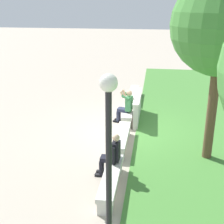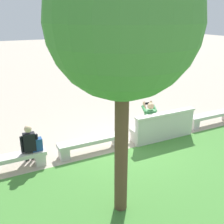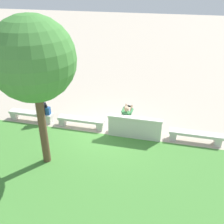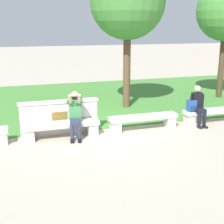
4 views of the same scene
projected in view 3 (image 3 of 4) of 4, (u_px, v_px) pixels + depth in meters
The scene contains 11 objects.
ground_plane at pixel (108, 130), 11.80m from camera, with size 80.00×80.00×0.00m, color #B2A593.
grass_strip at pixel (72, 203), 8.03m from camera, with size 21.70×8.00×0.03m, color #478438.
bench_main at pixel (195, 136), 10.86m from camera, with size 2.16×0.40×0.45m.
bench_near at pixel (136, 128), 11.39m from camera, with size 2.16×0.40×0.45m.
bench_mid at pixel (81, 121), 11.92m from camera, with size 2.16×0.40×0.45m.
bench_far at pixel (31, 115), 12.46m from camera, with size 2.16×0.40×0.45m.
backrest_wall_with_plaque at pixel (135, 128), 11.00m from camera, with size 2.30×0.24×1.01m.
person_photographer at pixel (127, 117), 11.34m from camera, with size 0.52×0.77×1.32m.
person_distant at pixel (44, 109), 12.20m from camera, with size 0.48×0.69×1.26m.
backpack at pixel (47, 111), 12.13m from camera, with size 0.28×0.24×0.43m.
tree_left_background at pixel (33, 60), 8.05m from camera, with size 2.72×2.72×5.28m.
Camera 3 is at (-2.60, 9.71, 6.24)m, focal length 42.00 mm.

